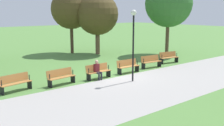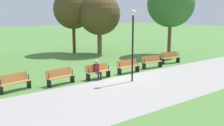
{
  "view_description": "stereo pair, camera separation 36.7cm",
  "coord_description": "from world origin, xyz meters",
  "px_view_note": "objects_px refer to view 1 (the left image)",
  "views": [
    {
      "loc": [
        10.41,
        12.75,
        4.09
      ],
      "look_at": [
        -0.0,
        -0.26,
        0.8
      ],
      "focal_mm": 42.0,
      "sensor_mm": 36.0,
      "label": 1
    },
    {
      "loc": [
        10.12,
        12.98,
        4.09
      ],
      "look_at": [
        -0.0,
        -0.26,
        0.8
      ],
      "focal_mm": 42.0,
      "sensor_mm": 36.0,
      "label": 2
    }
  ],
  "objects_px": {
    "bench_1": "(151,61)",
    "lamp_post": "(133,33)",
    "bench_2": "(128,66)",
    "person_seated": "(97,69)",
    "tree_2": "(97,14)",
    "bench_4": "(61,77)",
    "bench_5": "(15,83)",
    "bench_3": "(98,71)",
    "tree_3": "(71,9)",
    "bench_0": "(169,57)",
    "tree_0": "(169,4)"
  },
  "relations": [
    {
      "from": "bench_4",
      "to": "bench_1",
      "type": "bearing_deg",
      "value": 173.87
    },
    {
      "from": "tree_0",
      "to": "tree_2",
      "type": "bearing_deg",
      "value": -40.94
    },
    {
      "from": "bench_4",
      "to": "lamp_post",
      "type": "distance_m",
      "value": 4.85
    },
    {
      "from": "bench_4",
      "to": "lamp_post",
      "type": "height_order",
      "value": "lamp_post"
    },
    {
      "from": "bench_4",
      "to": "tree_3",
      "type": "xyz_separation_m",
      "value": [
        -6.35,
        -9.67,
        3.82
      ]
    },
    {
      "from": "tree_2",
      "to": "tree_3",
      "type": "xyz_separation_m",
      "value": [
        1.66,
        -2.07,
        0.46
      ]
    },
    {
      "from": "tree_0",
      "to": "person_seated",
      "type": "bearing_deg",
      "value": 18.26
    },
    {
      "from": "bench_2",
      "to": "person_seated",
      "type": "height_order",
      "value": "person_seated"
    },
    {
      "from": "bench_4",
      "to": "bench_5",
      "type": "height_order",
      "value": "same"
    },
    {
      "from": "bench_3",
      "to": "person_seated",
      "type": "xyz_separation_m",
      "value": [
        0.15,
        0.15,
        0.17
      ]
    },
    {
      "from": "tree_2",
      "to": "bench_2",
      "type": "bearing_deg",
      "value": 68.46
    },
    {
      "from": "bench_3",
      "to": "tree_2",
      "type": "relative_size",
      "value": 0.29
    },
    {
      "from": "bench_0",
      "to": "tree_3",
      "type": "xyz_separation_m",
      "value": [
        3.49,
        -9.32,
        3.82
      ]
    },
    {
      "from": "person_seated",
      "to": "tree_3",
      "type": "distance_m",
      "value": 11.38
    },
    {
      "from": "bench_1",
      "to": "lamp_post",
      "type": "xyz_separation_m",
      "value": [
        3.7,
        1.98,
        2.43
      ]
    },
    {
      "from": "tree_0",
      "to": "lamp_post",
      "type": "bearing_deg",
      "value": 29.08
    },
    {
      "from": "bench_0",
      "to": "person_seated",
      "type": "xyz_separation_m",
      "value": [
        7.53,
        0.67,
        0.17
      ]
    },
    {
      "from": "bench_1",
      "to": "lamp_post",
      "type": "relative_size",
      "value": 0.41
    },
    {
      "from": "tree_0",
      "to": "tree_2",
      "type": "distance_m",
      "value": 6.76
    },
    {
      "from": "bench_1",
      "to": "tree_0",
      "type": "height_order",
      "value": "tree_0"
    },
    {
      "from": "bench_2",
      "to": "person_seated",
      "type": "bearing_deg",
      "value": 5.26
    },
    {
      "from": "bench_5",
      "to": "tree_0",
      "type": "relative_size",
      "value": 0.25
    },
    {
      "from": "bench_0",
      "to": "bench_1",
      "type": "relative_size",
      "value": 1.01
    },
    {
      "from": "bench_5",
      "to": "tree_3",
      "type": "relative_size",
      "value": 0.28
    },
    {
      "from": "person_seated",
      "to": "bench_2",
      "type": "bearing_deg",
      "value": -178.83
    },
    {
      "from": "bench_2",
      "to": "bench_3",
      "type": "xyz_separation_m",
      "value": [
        2.47,
        0.0,
        0.0
      ]
    },
    {
      "from": "tree_2",
      "to": "tree_3",
      "type": "distance_m",
      "value": 2.69
    },
    {
      "from": "bench_5",
      "to": "person_seated",
      "type": "relative_size",
      "value": 1.43
    },
    {
      "from": "bench_4",
      "to": "bench_3",
      "type": "bearing_deg",
      "value": 169.8
    },
    {
      "from": "bench_0",
      "to": "bench_5",
      "type": "distance_m",
      "value": 12.28
    },
    {
      "from": "bench_2",
      "to": "person_seated",
      "type": "relative_size",
      "value": 1.4
    },
    {
      "from": "bench_5",
      "to": "person_seated",
      "type": "distance_m",
      "value": 4.81
    },
    {
      "from": "tree_2",
      "to": "bench_4",
      "type": "bearing_deg",
      "value": 43.54
    },
    {
      "from": "tree_2",
      "to": "person_seated",
      "type": "bearing_deg",
      "value": 54.33
    },
    {
      "from": "bench_3",
      "to": "bench_5",
      "type": "bearing_deg",
      "value": -8.15
    },
    {
      "from": "bench_0",
      "to": "person_seated",
      "type": "distance_m",
      "value": 7.56
    },
    {
      "from": "bench_5",
      "to": "tree_3",
      "type": "xyz_separation_m",
      "value": [
        -8.79,
        -9.32,
        3.82
      ]
    },
    {
      "from": "bench_2",
      "to": "tree_3",
      "type": "xyz_separation_m",
      "value": [
        -1.42,
        -9.85,
        3.82
      ]
    },
    {
      "from": "bench_4",
      "to": "bench_5",
      "type": "distance_m",
      "value": 2.47
    },
    {
      "from": "tree_3",
      "to": "person_seated",
      "type": "bearing_deg",
      "value": 68.02
    },
    {
      "from": "bench_2",
      "to": "lamp_post",
      "type": "distance_m",
      "value": 3.27
    },
    {
      "from": "bench_4",
      "to": "person_seated",
      "type": "bearing_deg",
      "value": 165.94
    },
    {
      "from": "bench_3",
      "to": "tree_2",
      "type": "height_order",
      "value": "tree_2"
    },
    {
      "from": "tree_0",
      "to": "bench_0",
      "type": "bearing_deg",
      "value": 41.75
    },
    {
      "from": "bench_4",
      "to": "bench_5",
      "type": "xyz_separation_m",
      "value": [
        2.44,
        -0.35,
        0.0
      ]
    },
    {
      "from": "bench_1",
      "to": "bench_3",
      "type": "distance_m",
      "value": 4.93
    },
    {
      "from": "bench_0",
      "to": "person_seated",
      "type": "relative_size",
      "value": 1.43
    },
    {
      "from": "bench_1",
      "to": "bench_2",
      "type": "xyz_separation_m",
      "value": [
        2.46,
        0.18,
        0.0
      ]
    },
    {
      "from": "bench_2",
      "to": "person_seated",
      "type": "distance_m",
      "value": 2.63
    },
    {
      "from": "bench_1",
      "to": "lamp_post",
      "type": "height_order",
      "value": "lamp_post"
    }
  ]
}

